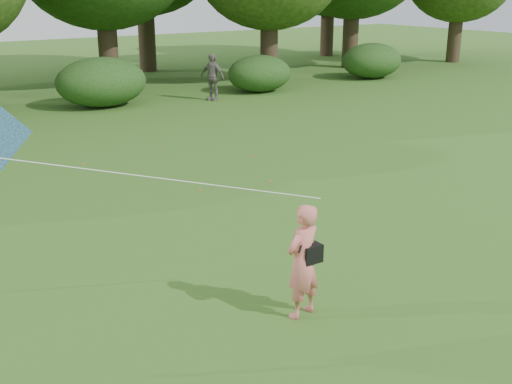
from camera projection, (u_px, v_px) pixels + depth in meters
ground at (381, 319)px, 9.06m from camera, size 100.00×100.00×0.00m
man_kite_flyer at (303, 261)px, 8.93m from camera, size 0.68×0.52×1.67m
bystander_right at (212, 77)px, 25.76m from camera, size 0.88×1.19×1.87m
crossbody_bag at (311, 253)px, 8.93m from camera, size 0.43×0.20×0.69m
shrub_band at (2, 94)px, 22.20m from camera, size 39.15×3.22×1.88m
fallen_leaves at (299, 236)px, 12.04m from camera, size 10.46×14.75×0.01m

